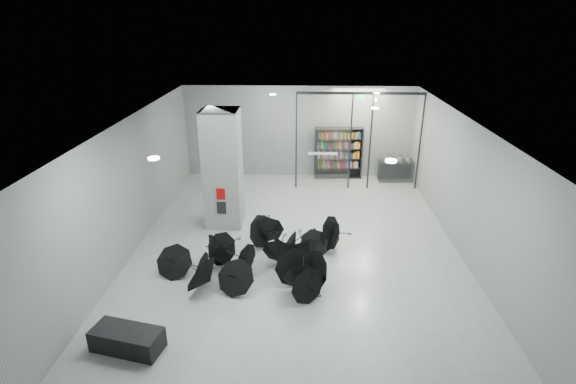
{
  "coord_description": "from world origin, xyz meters",
  "views": [
    {
      "loc": [
        0.15,
        -11.74,
        6.81
      ],
      "look_at": [
        -0.3,
        1.5,
        1.4
      ],
      "focal_mm": 27.28,
      "sensor_mm": 36.0,
      "label": 1
    }
  ],
  "objects_px": {
    "bookshelf": "(338,153)",
    "shop_counter": "(396,171)",
    "bench": "(127,339)",
    "umbrella_cluster": "(270,260)",
    "column": "(223,169)"
  },
  "relations": [
    {
      "from": "bench",
      "to": "umbrella_cluster",
      "type": "height_order",
      "value": "umbrella_cluster"
    },
    {
      "from": "column",
      "to": "bookshelf",
      "type": "distance_m",
      "value": 6.43
    },
    {
      "from": "bench",
      "to": "shop_counter",
      "type": "relative_size",
      "value": 1.03
    },
    {
      "from": "bookshelf",
      "to": "shop_counter",
      "type": "relative_size",
      "value": 1.52
    },
    {
      "from": "bench",
      "to": "bookshelf",
      "type": "xyz_separation_m",
      "value": [
        5.35,
        11.03,
        0.89
      ]
    },
    {
      "from": "column",
      "to": "shop_counter",
      "type": "height_order",
      "value": "column"
    },
    {
      "from": "column",
      "to": "shop_counter",
      "type": "relative_size",
      "value": 2.67
    },
    {
      "from": "column",
      "to": "shop_counter",
      "type": "xyz_separation_m",
      "value": [
        6.76,
        4.45,
        -1.55
      ]
    },
    {
      "from": "shop_counter",
      "to": "column",
      "type": "bearing_deg",
      "value": -150.17
    },
    {
      "from": "bookshelf",
      "to": "bench",
      "type": "bearing_deg",
      "value": -119.8
    },
    {
      "from": "column",
      "to": "umbrella_cluster",
      "type": "distance_m",
      "value": 3.86
    },
    {
      "from": "bench",
      "to": "shop_counter",
      "type": "distance_m",
      "value": 13.3
    },
    {
      "from": "shop_counter",
      "to": "umbrella_cluster",
      "type": "relative_size",
      "value": 0.26
    },
    {
      "from": "bookshelf",
      "to": "umbrella_cluster",
      "type": "bearing_deg",
      "value": -111.73
    },
    {
      "from": "column",
      "to": "umbrella_cluster",
      "type": "bearing_deg",
      "value": -59.53
    }
  ]
}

